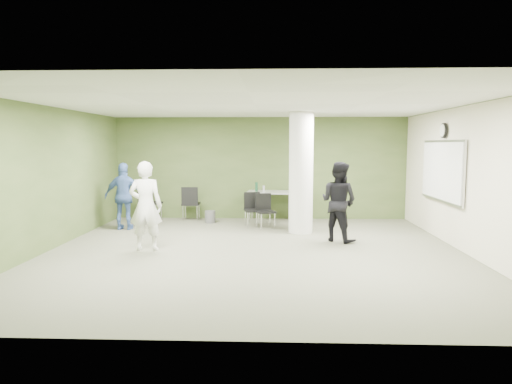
{
  "coord_description": "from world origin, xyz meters",
  "views": [
    {
      "loc": [
        0.36,
        -8.59,
        2.06
      ],
      "look_at": [
        -0.01,
        1.0,
        1.06
      ],
      "focal_mm": 32.0,
      "sensor_mm": 36.0,
      "label": 1
    }
  ],
  "objects_px": {
    "folding_table": "(278,193)",
    "man_blue": "(124,196)",
    "man_black": "(339,202)",
    "chair_back_left": "(148,200)",
    "woman_white": "(146,206)"
  },
  "relations": [
    {
      "from": "folding_table",
      "to": "man_blue",
      "type": "bearing_deg",
      "value": -156.18
    },
    {
      "from": "folding_table",
      "to": "man_black",
      "type": "height_order",
      "value": "man_black"
    },
    {
      "from": "chair_back_left",
      "to": "folding_table",
      "type": "bearing_deg",
      "value": -158.72
    },
    {
      "from": "chair_back_left",
      "to": "man_black",
      "type": "bearing_deg",
      "value": 172.85
    },
    {
      "from": "folding_table",
      "to": "man_blue",
      "type": "height_order",
      "value": "man_blue"
    },
    {
      "from": "woman_white",
      "to": "folding_table",
      "type": "bearing_deg",
      "value": -129.19
    },
    {
      "from": "man_blue",
      "to": "man_black",
      "type": "bearing_deg",
      "value": 166.2
    },
    {
      "from": "chair_back_left",
      "to": "man_blue",
      "type": "xyz_separation_m",
      "value": [
        -0.25,
        -1.22,
        0.23
      ]
    },
    {
      "from": "woman_white",
      "to": "man_black",
      "type": "relative_size",
      "value": 1.03
    },
    {
      "from": "folding_table",
      "to": "man_black",
      "type": "distance_m",
      "value": 2.78
    },
    {
      "from": "man_black",
      "to": "man_blue",
      "type": "xyz_separation_m",
      "value": [
        -4.98,
        1.14,
        -0.04
      ]
    },
    {
      "from": "folding_table",
      "to": "man_black",
      "type": "xyz_separation_m",
      "value": [
        1.25,
        -2.48,
        0.09
      ]
    },
    {
      "from": "man_blue",
      "to": "folding_table",
      "type": "bearing_deg",
      "value": -161.18
    },
    {
      "from": "chair_back_left",
      "to": "woman_white",
      "type": "height_order",
      "value": "woman_white"
    },
    {
      "from": "chair_back_left",
      "to": "woman_white",
      "type": "relative_size",
      "value": 0.57
    }
  ]
}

